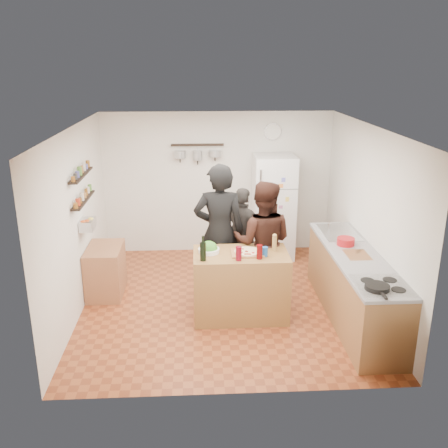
{
  "coord_description": "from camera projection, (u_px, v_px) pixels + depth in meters",
  "views": [
    {
      "loc": [
        -0.37,
        -6.5,
        3.34
      ],
      "look_at": [
        0.0,
        0.1,
        1.15
      ],
      "focal_mm": 40.0,
      "sensor_mm": 36.0,
      "label": 1
    }
  ],
  "objects": [
    {
      "name": "produce_basket",
      "position": [
        88.0,
        224.0,
        6.95
      ],
      "size": [
        0.18,
        0.35,
        0.14
      ],
      "primitive_type": "cube",
      "color": "silver",
      "rests_on": "left_wall"
    },
    {
      "name": "spice_shelf_lower",
      "position": [
        83.0,
        200.0,
        6.84
      ],
      "size": [
        0.12,
        1.0,
        0.02
      ],
      "primitive_type": "cube",
      "color": "black",
      "rests_on": "left_wall"
    },
    {
      "name": "pizza_board",
      "position": [
        247.0,
        253.0,
        6.54
      ],
      "size": [
        0.42,
        0.34,
        0.02
      ],
      "primitive_type": "cube",
      "color": "#935F35",
      "rests_on": "prep_island"
    },
    {
      "name": "wine_glass_far",
      "position": [
        259.0,
        252.0,
        6.35
      ],
      "size": [
        0.08,
        0.08,
        0.19
      ],
      "primitive_type": "cylinder",
      "color": "#510708",
      "rests_on": "prep_island"
    },
    {
      "name": "wine_glass_near",
      "position": [
        239.0,
        253.0,
        6.3
      ],
      "size": [
        0.08,
        0.08,
        0.19
      ],
      "primitive_type": "cylinder",
      "color": "#5D0814",
      "rests_on": "prep_island"
    },
    {
      "name": "wine_bottle",
      "position": [
        203.0,
        252.0,
        6.29
      ],
      "size": [
        0.08,
        0.08,
        0.24
      ],
      "primitive_type": "cylinder",
      "color": "black",
      "rests_on": "prep_island"
    },
    {
      "name": "counter_run",
      "position": [
        354.0,
        287.0,
        6.65
      ],
      "size": [
        0.63,
        2.63,
        0.9
      ],
      "primitive_type": "cube",
      "color": "#9E7042",
      "rests_on": "floor"
    },
    {
      "name": "stove_top",
      "position": [
        383.0,
        286.0,
        5.61
      ],
      "size": [
        0.6,
        0.62,
        0.02
      ],
      "primitive_type": "cube",
      "color": "white",
      "rests_on": "counter_run"
    },
    {
      "name": "salad_bowl",
      "position": [
        209.0,
        250.0,
        6.58
      ],
      "size": [
        0.28,
        0.28,
        0.06
      ],
      "primitive_type": "cylinder",
      "color": "white",
      "rests_on": "prep_island"
    },
    {
      "name": "room_shell",
      "position": [
        223.0,
        211.0,
        7.2
      ],
      "size": [
        4.2,
        4.2,
        4.2
      ],
      "color": "brown",
      "rests_on": "ground"
    },
    {
      "name": "spice_shelf_upper",
      "position": [
        81.0,
        175.0,
        6.73
      ],
      "size": [
        0.12,
        1.0,
        0.02
      ],
      "primitive_type": "cube",
      "color": "black",
      "rests_on": "left_wall"
    },
    {
      "name": "prep_island",
      "position": [
        241.0,
        285.0,
        6.7
      ],
      "size": [
        1.25,
        0.72,
        0.91
      ],
      "primitive_type": "cube",
      "color": "brown",
      "rests_on": "floor"
    },
    {
      "name": "wall_clock",
      "position": [
        273.0,
        132.0,
        8.57
      ],
      "size": [
        0.3,
        0.03,
        0.3
      ],
      "primitive_type": "cylinder",
      "rotation": [
        1.57,
        0.0,
        0.0
      ],
      "color": "silver",
      "rests_on": "back_wall"
    },
    {
      "name": "sink",
      "position": [
        339.0,
        233.0,
        7.31
      ],
      "size": [
        0.5,
        0.8,
        0.03
      ],
      "primitive_type": "cube",
      "color": "silver",
      "rests_on": "counter_run"
    },
    {
      "name": "person_center",
      "position": [
        263.0,
        243.0,
        7.01
      ],
      "size": [
        1.0,
        0.86,
        1.77
      ],
      "primitive_type": "imported",
      "rotation": [
        0.0,
        0.0,
        2.9
      ],
      "color": "black",
      "rests_on": "floor"
    },
    {
      "name": "skillet",
      "position": [
        377.0,
        287.0,
        5.5
      ],
      "size": [
        0.27,
        0.27,
        0.05
      ],
      "primitive_type": "cylinder",
      "color": "black",
      "rests_on": "stove_top"
    },
    {
      "name": "side_table",
      "position": [
        106.0,
        271.0,
        7.37
      ],
      "size": [
        0.5,
        0.8,
        0.73
      ],
      "primitive_type": "cube",
      "color": "#9A6540",
      "rests_on": "floor"
    },
    {
      "name": "pot_rack",
      "position": [
        197.0,
        145.0,
        8.49
      ],
      "size": [
        0.9,
        0.04,
        0.04
      ],
      "primitive_type": "cube",
      "color": "black",
      "rests_on": "back_wall"
    },
    {
      "name": "person_back",
      "position": [
        243.0,
        237.0,
        7.58
      ],
      "size": [
        0.97,
        0.73,
        1.53
      ],
      "primitive_type": "imported",
      "rotation": [
        0.0,
        0.0,
        2.69
      ],
      "color": "#2C2927",
      "rests_on": "floor"
    },
    {
      "name": "cutting_board",
      "position": [
        357.0,
        255.0,
        6.49
      ],
      "size": [
        0.3,
        0.4,
        0.02
      ],
      "primitive_type": "cube",
      "color": "#945E35",
      "rests_on": "counter_run"
    },
    {
      "name": "red_bowl",
      "position": [
        346.0,
        241.0,
        6.81
      ],
      "size": [
        0.24,
        0.24,
        0.1
      ],
      "primitive_type": "cylinder",
      "color": "#AB131A",
      "rests_on": "counter_run"
    },
    {
      "name": "person_left",
      "position": [
        219.0,
        233.0,
        7.07
      ],
      "size": [
        0.75,
        0.51,
        2.0
      ],
      "primitive_type": "imported",
      "rotation": [
        0.0,
        0.0,
        3.1
      ],
      "color": "black",
      "rests_on": "floor"
    },
    {
      "name": "pepper_mill",
      "position": [
        274.0,
        244.0,
        6.6
      ],
      "size": [
        0.06,
        0.06,
        0.2
      ],
      "primitive_type": "cylinder",
      "color": "olive",
      "rests_on": "prep_island"
    },
    {
      "name": "pizza",
      "position": [
        247.0,
        252.0,
        6.54
      ],
      "size": [
        0.34,
        0.34,
        0.02
      ],
      "primitive_type": "cylinder",
      "color": "beige",
      "rests_on": "pizza_board"
    },
    {
      "name": "salt_canister",
      "position": [
        265.0,
        252.0,
        6.44
      ],
      "size": [
        0.08,
        0.08,
        0.13
      ],
      "primitive_type": "cylinder",
      "color": "#194B8D",
      "rests_on": "prep_island"
    },
    {
      "name": "fridge",
      "position": [
        273.0,
        207.0,
        8.65
      ],
      "size": [
        0.7,
        0.68,
        1.8
      ],
      "primitive_type": "cube",
      "color": "white",
      "rests_on": "floor"
    }
  ]
}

